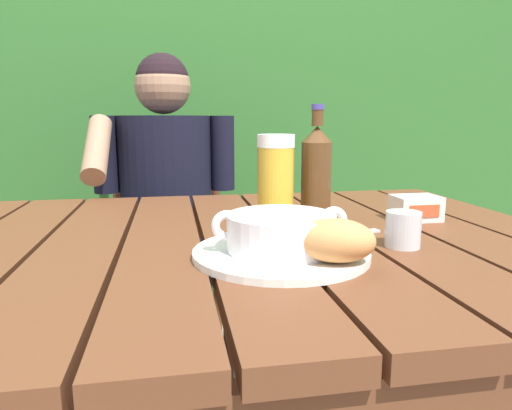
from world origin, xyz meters
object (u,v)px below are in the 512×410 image
chair_near_diner (169,250)px  bread_roll (336,240)px  beer_bottle (316,172)px  water_glass_small (403,229)px  serving_plate (281,253)px  beer_glass (276,181)px  person_eating (166,197)px  butter_tub (416,208)px  table_knife (340,235)px  soup_bowl (281,231)px

chair_near_diner → bread_roll: 1.24m
beer_bottle → water_glass_small: beer_bottle is taller
serving_plate → water_glass_small: bearing=4.8°
chair_near_diner → bread_roll: chair_near_diner is taller
beer_glass → person_eating: bearing=109.8°
chair_near_diner → beer_bottle: 0.98m
beer_bottle → butter_tub: bearing=-8.0°
table_knife → beer_bottle: bearing=92.0°
soup_bowl → table_knife: 0.18m
bread_roll → table_knife: (0.08, 0.18, -0.04)m
chair_near_diner → beer_glass: 0.98m
beer_glass → butter_tub: (0.33, -0.00, -0.07)m
serving_plate → table_knife: size_ratio=1.95×
chair_near_diner → beer_bottle: (0.34, -0.84, 0.40)m
person_eating → bread_roll: (0.27, -0.97, 0.09)m
serving_plate → beer_glass: bearing=79.6°
person_eating → serving_plate: size_ratio=4.05×
serving_plate → soup_bowl: 0.04m
water_glass_small → beer_glass: bearing=132.7°
bread_roll → beer_glass: bearing=94.9°
chair_near_diner → water_glass_small: 1.20m
soup_bowl → butter_tub: size_ratio=2.29×
soup_bowl → bread_roll: bearing=-49.4°
chair_near_diner → butter_tub: chair_near_diner is taller
person_eating → butter_tub: (0.57, -0.67, 0.07)m
chair_near_diner → table_knife: 1.08m
bread_roll → serving_plate: bearing=130.6°
soup_bowl → person_eating: bearing=102.6°
beer_glass → serving_plate: bearing=-100.4°
serving_plate → table_knife: serving_plate is taller
person_eating → beer_glass: person_eating is taller
beer_bottle → water_glass_small: bearing=-69.3°
person_eating → bread_roll: bearing=-74.6°
serving_plate → table_knife: bearing=36.5°
person_eating → water_glass_small: 0.97m
chair_near_diner → beer_bottle: beer_bottle is taller
bread_roll → butter_tub: bearing=45.0°
soup_bowl → table_knife: size_ratio=1.53×
person_eating → beer_bottle: bearing=-61.9°
beer_bottle → water_glass_small: 0.26m
chair_near_diner → serving_plate: bearing=-79.8°
bread_roll → water_glass_small: size_ratio=2.25×
water_glass_small → butter_tub: bearing=55.8°
person_eating → beer_glass: 0.72m
chair_near_diner → table_knife: bearing=-70.8°
water_glass_small → soup_bowl: bearing=-175.2°
chair_near_diner → person_eating: person_eating is taller
butter_tub → table_knife: (-0.22, -0.11, -0.02)m
table_knife → chair_near_diner: bearing=109.2°
beer_glass → bread_roll: bearing=-85.1°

